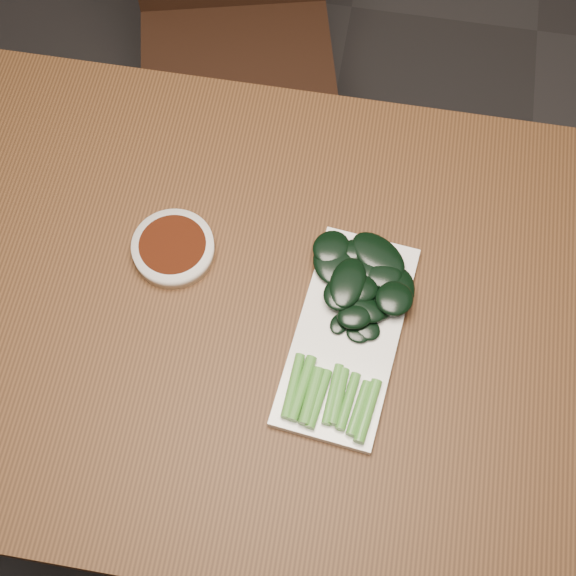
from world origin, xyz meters
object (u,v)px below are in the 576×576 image
(chair_far, at_px, (235,29))
(gai_lan, at_px, (358,306))
(serving_plate, at_px, (347,334))
(sauce_bowl, at_px, (173,248))
(table, at_px, (267,325))

(chair_far, bearing_deg, gai_lan, -79.23)
(chair_far, bearing_deg, serving_plate, -80.81)
(serving_plate, bearing_deg, sauce_bowl, 161.97)
(chair_far, distance_m, sauce_bowl, 0.74)
(table, height_order, serving_plate, serving_plate)
(table, distance_m, gai_lan, 0.16)
(table, height_order, gai_lan, gai_lan)
(serving_plate, xyz_separation_m, gai_lan, (0.01, 0.04, 0.02))
(sauce_bowl, height_order, serving_plate, sauce_bowl)
(table, relative_size, chair_far, 1.57)
(gai_lan, bearing_deg, table, -175.31)
(chair_far, relative_size, gai_lan, 2.68)
(table, bearing_deg, serving_plate, -12.10)
(table, height_order, sauce_bowl, sauce_bowl)
(table, bearing_deg, gai_lan, 4.69)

